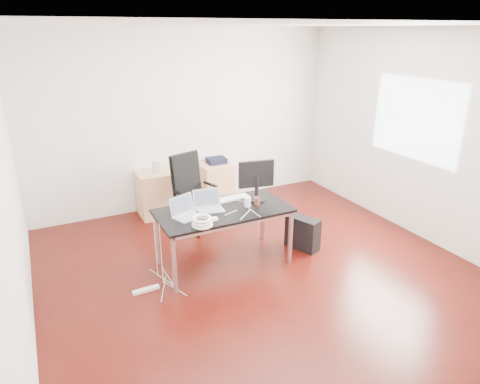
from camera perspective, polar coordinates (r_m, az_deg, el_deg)
name	(u,v)px	position (r m, az deg, el deg)	size (l,w,h in m)	color
room_shell	(265,161)	(4.73, 3.35, 4.20)	(5.00, 5.00, 5.00)	#340906
desk	(223,214)	(5.16, -2.25, -2.89)	(1.60, 0.80, 0.73)	black
office_chair	(192,188)	(6.21, -6.35, 0.49)	(0.60, 0.62, 1.08)	black
filing_cabinet_left	(155,194)	(6.80, -11.27, -0.26)	(0.50, 0.50, 0.70)	tan
filing_cabinet_right	(216,184)	(7.10, -3.26, 1.08)	(0.50, 0.50, 0.70)	tan
pc_tower	(303,233)	(5.77, 8.35, -5.41)	(0.20, 0.45, 0.44)	black
wastebasket	(180,203)	(6.92, -8.06, -1.51)	(0.24, 0.24, 0.28)	black
power_strip	(146,290)	(5.04, -12.42, -12.61)	(0.30, 0.06, 0.04)	white
laptop_left	(186,212)	(4.97, -7.20, -2.65)	(0.40, 0.35, 0.23)	silver
laptop_right	(209,205)	(5.14, -4.21, -1.75)	(0.36, 0.29, 0.23)	silver
monitor	(256,178)	(5.35, 2.18, 1.85)	(0.45, 0.26, 0.51)	black
keyboard	(232,198)	(5.45, -1.02, -0.84)	(0.44, 0.14, 0.02)	white
cup_white	(248,202)	(5.21, 1.01, -1.33)	(0.08, 0.08, 0.12)	white
cup_brown	(257,201)	(5.26, 2.26, -1.21)	(0.08, 0.08, 0.10)	#5B281F
cable_coil	(202,222)	(4.72, -5.08, -3.98)	(0.24, 0.24, 0.11)	white
power_adapter	(215,219)	(4.86, -3.42, -3.62)	(0.07, 0.07, 0.03)	white
speaker	(156,167)	(6.64, -11.12, 3.27)	(0.09, 0.08, 0.18)	#9E9E9E
navy_garment	(216,161)	(7.01, -3.16, 4.22)	(0.30, 0.24, 0.09)	black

